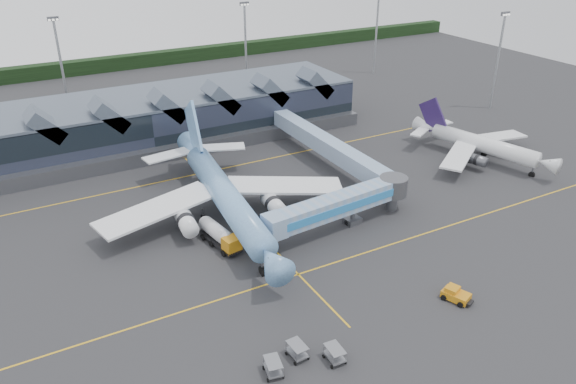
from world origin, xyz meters
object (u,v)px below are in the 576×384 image
regional_jet (479,143)px  jet_bridge (348,202)px  fuel_truck (219,234)px  main_airliner (223,192)px  pushback_tug (456,295)px

regional_jet → jet_bridge: (-36.17, -9.11, 0.70)m
fuel_truck → main_airliner: bearing=52.4°
main_airliner → fuel_truck: bearing=-112.5°
main_airliner → pushback_tug: bearing=-57.2°
fuel_truck → pushback_tug: size_ratio=2.24×
jet_bridge → fuel_truck: jet_bridge is taller
jet_bridge → pushback_tug: (1.41, -21.51, -3.18)m
main_airliner → regional_jet: (51.42, -2.16, -1.06)m
jet_bridge → pushback_tug: bearing=-91.6°
pushback_tug → main_airliner: bearing=95.6°
jet_bridge → fuel_truck: size_ratio=2.85×
main_airliner → jet_bridge: 18.97m
jet_bridge → fuel_truck: bearing=162.2°
main_airliner → fuel_truck: main_airliner is taller
fuel_truck → pushback_tug: fuel_truck is taller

